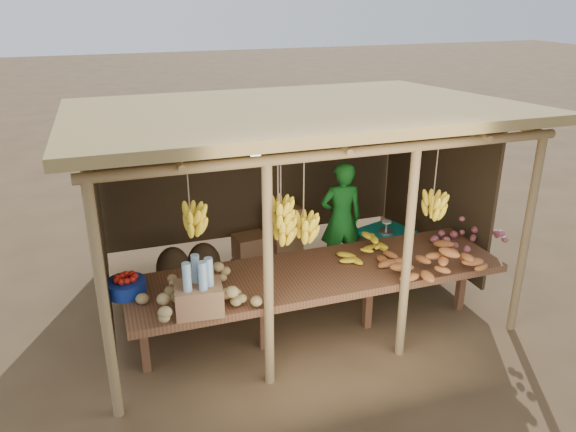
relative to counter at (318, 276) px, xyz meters
name	(u,v)px	position (x,y,z in m)	size (l,w,h in m)	color
ground	(288,295)	(0.00, 0.95, -0.74)	(60.00, 60.00, 0.00)	brown
stall_structure	(287,146)	(-0.04, 0.86, 1.17)	(4.70, 3.50, 2.43)	#977A4E
counter	(318,276)	(0.00, 0.00, 0.00)	(3.90, 1.05, 0.80)	brown
potato_heap	(200,285)	(-1.26, -0.24, 0.25)	(1.04, 0.62, 0.37)	#A18753
sweet_potato_heap	(431,251)	(1.16, -0.28, 0.24)	(0.99, 0.59, 0.36)	#AC5F2C
onion_heap	(474,231)	(1.90, 0.02, 0.24)	(0.85, 0.51, 0.36)	#B05561
banana_pile	(364,241)	(0.61, 0.18, 0.23)	(0.54, 0.32, 0.34)	yellow
tomato_basin	(126,286)	(-1.90, 0.17, 0.14)	(0.38, 0.38, 0.20)	navy
bottle_box	(198,291)	(-1.30, -0.38, 0.26)	(0.45, 0.37, 0.53)	#926441
vendor	(341,219)	(0.84, 1.30, 0.02)	(0.56, 0.36, 1.52)	#1B7923
tarp_crate	(384,249)	(1.43, 1.18, -0.43)	(0.76, 0.70, 0.75)	brown
carton_stack	(273,236)	(0.15, 2.03, -0.43)	(0.98, 0.43, 0.70)	#926441
burlap_sacks	(189,263)	(-1.08, 1.70, -0.48)	(0.83, 0.43, 0.59)	#44331F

